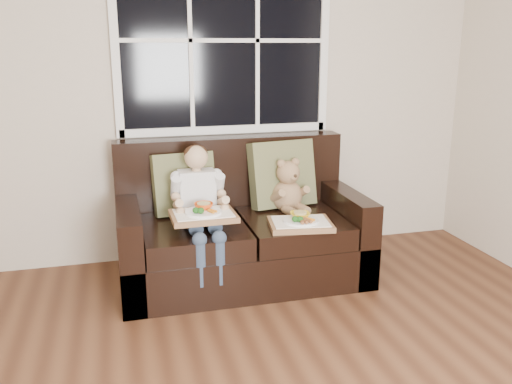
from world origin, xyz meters
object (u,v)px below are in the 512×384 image
object	(u,v)px
child	(199,198)
tray_left	(203,214)
teddy_bear	(288,189)
tray_right	(300,222)
loveseat	(240,234)

from	to	relation	value
child	tray_left	world-z (taller)	child
teddy_bear	tray_left	size ratio (longest dim) A/B	0.95
child	tray_right	world-z (taller)	child
teddy_bear	loveseat	bearing A→B (deg)	172.09
loveseat	teddy_bear	size ratio (longest dim) A/B	4.27
loveseat	tray_left	world-z (taller)	loveseat
loveseat	tray_left	xyz separation A→B (m)	(-0.31, -0.30, 0.27)
child	tray_left	xyz separation A→B (m)	(-0.01, -0.18, -0.06)
teddy_bear	tray_right	world-z (taller)	teddy_bear
tray_left	child	bearing A→B (deg)	87.04
tray_left	tray_right	world-z (taller)	tray_left
teddy_bear	tray_left	bearing A→B (deg)	-166.66
loveseat	child	size ratio (longest dim) A/B	2.11
tray_left	tray_right	distance (m)	0.65
loveseat	child	world-z (taller)	child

